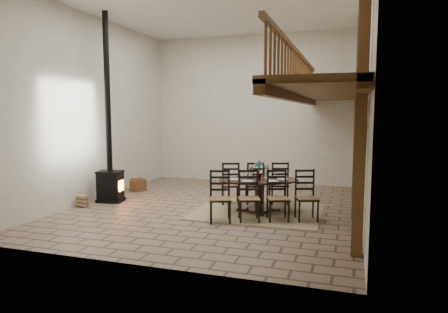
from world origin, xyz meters
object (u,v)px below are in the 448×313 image
(wood_stove, at_px, (110,160))
(log_basket, at_px, (138,185))
(dining_table, at_px, (259,196))
(log_stack, at_px, (83,201))

(wood_stove, bearing_deg, log_basket, 84.12)
(wood_stove, relative_size, log_basket, 9.63)
(wood_stove, xyz_separation_m, log_basket, (-0.09, 1.61, -0.94))
(dining_table, relative_size, wood_stove, 0.55)
(log_basket, bearing_deg, wood_stove, -86.70)
(log_basket, bearing_deg, dining_table, -20.40)
(wood_stove, bearing_deg, dining_table, -8.39)
(log_basket, bearing_deg, log_stack, -95.85)
(dining_table, xyz_separation_m, log_basket, (-4.18, 1.55, -0.22))
(dining_table, distance_m, log_stack, 4.50)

